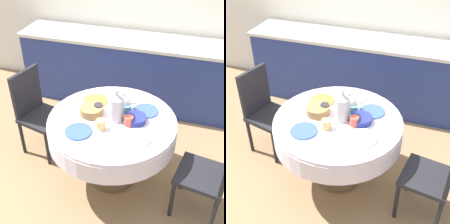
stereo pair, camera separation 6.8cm
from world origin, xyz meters
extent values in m
plane|color=#8E704C|center=(0.00, 0.00, 0.00)|extent=(12.00, 12.00, 0.00)
cube|color=navy|center=(0.00, 1.46, 0.44)|extent=(3.20, 0.60, 0.87)
cube|color=beige|center=(0.00, 1.46, 0.89)|extent=(3.24, 0.64, 0.04)
cylinder|color=brown|center=(0.00, 0.00, 0.02)|extent=(0.44, 0.44, 0.04)
cylinder|color=brown|center=(0.00, 0.00, 0.28)|extent=(0.11, 0.11, 0.47)
cylinder|color=silver|center=(0.00, 0.00, 0.60)|extent=(1.16, 1.16, 0.18)
cylinder|color=silver|center=(0.00, 0.00, 0.71)|extent=(1.15, 1.15, 0.03)
cube|color=black|center=(0.83, -0.14, 0.43)|extent=(0.46, 0.46, 0.04)
cylinder|color=black|center=(0.63, -0.29, 0.20)|extent=(0.04, 0.04, 0.41)
cylinder|color=black|center=(0.69, 0.06, 0.20)|extent=(0.04, 0.04, 0.41)
cylinder|color=black|center=(0.98, -0.35, 0.20)|extent=(0.04, 0.04, 0.41)
cylinder|color=black|center=(1.04, 0.00, 0.20)|extent=(0.04, 0.04, 0.41)
cube|color=black|center=(-0.82, 0.20, 0.43)|extent=(0.48, 0.48, 0.04)
cube|color=black|center=(-1.00, 0.24, 0.69)|extent=(0.12, 0.38, 0.48)
cylinder|color=black|center=(-0.61, 0.33, 0.20)|extent=(0.04, 0.04, 0.41)
cylinder|color=black|center=(-0.69, -0.02, 0.20)|extent=(0.04, 0.04, 0.41)
cylinder|color=black|center=(-0.95, 0.41, 0.20)|extent=(0.04, 0.04, 0.41)
cylinder|color=black|center=(-1.03, 0.06, 0.20)|extent=(0.04, 0.04, 0.41)
cylinder|color=#3856AD|center=(-0.22, -0.25, 0.73)|extent=(0.23, 0.23, 0.01)
cylinder|color=#DBB766|center=(-0.05, -0.15, 0.77)|extent=(0.08, 0.08, 0.09)
cylinder|color=white|center=(0.28, -0.18, 0.73)|extent=(0.23, 0.23, 0.01)
cylinder|color=#CC4C3D|center=(0.16, -0.03, 0.77)|extent=(0.08, 0.08, 0.09)
cylinder|color=orange|center=(-0.24, 0.23, 0.73)|extent=(0.23, 0.23, 0.01)
cylinder|color=#28282D|center=(-0.15, 0.07, 0.77)|extent=(0.08, 0.08, 0.09)
cylinder|color=#3856AD|center=(0.26, 0.21, 0.73)|extent=(0.23, 0.23, 0.01)
cylinder|color=#5BA39E|center=(0.10, 0.13, 0.77)|extent=(0.08, 0.08, 0.09)
cylinder|color=#B2B2B7|center=(0.04, 0.01, 0.83)|extent=(0.13, 0.13, 0.22)
cone|color=#B2B2B7|center=(0.04, 0.01, 0.96)|extent=(0.11, 0.11, 0.05)
sphere|color=#B2B2B7|center=(0.04, 0.01, 1.01)|extent=(0.04, 0.04, 0.04)
cylinder|color=white|center=(0.05, 0.17, 0.73)|extent=(0.08, 0.08, 0.01)
sphere|color=white|center=(0.05, 0.17, 0.81)|extent=(0.15, 0.15, 0.15)
cylinder|color=white|center=(0.14, 0.17, 0.82)|extent=(0.08, 0.03, 0.05)
sphere|color=white|center=(0.05, 0.17, 0.90)|extent=(0.03, 0.03, 0.03)
cylinder|color=olive|center=(-0.20, 0.03, 0.76)|extent=(0.22, 0.22, 0.08)
cylinder|color=navy|center=(0.20, 0.03, 0.75)|extent=(0.19, 0.19, 0.06)
camera|label=1|loc=(0.66, -2.12, 2.36)|focal=50.00mm
camera|label=2|loc=(0.72, -2.10, 2.36)|focal=50.00mm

